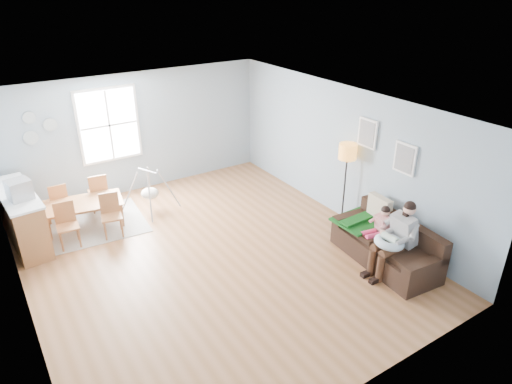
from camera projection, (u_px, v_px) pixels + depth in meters
room at (207, 127)px, 7.13m from camera, size 8.40×9.40×3.90m
window at (109, 125)px, 9.78m from camera, size 1.32×0.08×1.62m
pictures at (385, 145)px, 8.04m from camera, size 0.05×1.34×0.74m
wall_plates at (37, 128)px, 9.02m from camera, size 0.67×0.02×0.66m
sofa at (387, 247)px, 7.94m from camera, size 1.02×2.04×0.80m
green_throw at (361, 220)px, 8.34m from camera, size 0.93×0.77×0.04m
beige_pillow at (379, 209)px, 8.25m from camera, size 0.17×0.50×0.49m
father at (397, 237)px, 7.49m from camera, size 0.91×0.43×1.28m
nursing_pillow at (389, 242)px, 7.46m from camera, size 0.55×0.54×0.20m
infant at (388, 237)px, 7.45m from camera, size 0.14×0.36×0.13m
toddler at (380, 224)px, 7.89m from camera, size 0.52×0.30×0.79m
floor_lamp at (347, 158)px, 8.71m from camera, size 0.34×0.34×1.69m
storage_cube at (392, 246)px, 8.07m from camera, size 0.48×0.45×0.45m
rug at (87, 226)px, 9.16m from camera, size 2.32×1.83×0.01m
dining_table at (85, 215)px, 9.05m from camera, size 1.60×1.06×0.52m
chair_sw at (67, 222)px, 8.36m from camera, size 0.41×0.41×0.84m
chair_se at (111, 212)px, 8.71m from camera, size 0.45×0.45×0.84m
chair_nw at (59, 200)px, 9.23m from camera, size 0.37×0.37×0.80m
chair_ne at (98, 191)px, 9.56m from camera, size 0.42×0.42×0.85m
counter at (22, 217)px, 8.39m from camera, size 0.69×1.92×1.06m
monitor at (19, 190)px, 7.84m from camera, size 0.43×0.42×0.35m
baby_swing at (150, 193)px, 9.63m from camera, size 1.19×1.19×0.91m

